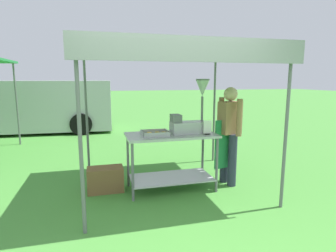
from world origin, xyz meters
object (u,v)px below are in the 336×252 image
at_px(stall_canopy, 170,53).
at_px(donut_cart, 171,150).
at_px(menu_sign, 208,129).
at_px(supply_crate, 105,179).
at_px(donut_tray, 155,134).
at_px(van_silver, 35,105).
at_px(vendor, 229,131).
at_px(donut_fryer, 191,116).

bearing_deg(stall_canopy, donut_cart, -90.00).
distance_m(menu_sign, supply_crate, 1.77).
relative_size(stall_canopy, supply_crate, 5.06).
relative_size(donut_cart, donut_tray, 3.41).
distance_m(donut_cart, menu_sign, 0.66).
distance_m(donut_cart, van_silver, 6.71).
relative_size(vendor, van_silver, 0.32).
distance_m(stall_canopy, supply_crate, 2.18).
relative_size(vendor, supply_crate, 2.93).
height_order(donut_tray, vendor, vendor).
xyz_separation_m(menu_sign, van_silver, (-3.61, 6.13, -0.11)).
xyz_separation_m(stall_canopy, donut_fryer, (0.33, -0.09, -0.96)).
bearing_deg(menu_sign, donut_fryer, 136.77).
distance_m(menu_sign, vendor, 0.48).
bearing_deg(donut_fryer, van_silver, 119.85).
xyz_separation_m(donut_cart, supply_crate, (-1.02, 0.17, -0.44)).
bearing_deg(vendor, supply_crate, 174.55).
distance_m(stall_canopy, menu_sign, 1.28).
relative_size(donut_cart, donut_fryer, 1.65).
bearing_deg(menu_sign, vendor, 19.70).
height_order(menu_sign, van_silver, van_silver).
xyz_separation_m(stall_canopy, vendor, (0.97, -0.12, -1.22)).
height_order(stall_canopy, donut_cart, stall_canopy).
xyz_separation_m(menu_sign, supply_crate, (-1.54, 0.35, -0.79)).
bearing_deg(donut_fryer, menu_sign, -43.23).
xyz_separation_m(donut_tray, supply_crate, (-0.75, 0.22, -0.73)).
bearing_deg(supply_crate, donut_fryer, -6.82).
distance_m(stall_canopy, donut_fryer, 1.02).
bearing_deg(donut_cart, donut_fryer, 1.84).
xyz_separation_m(stall_canopy, van_silver, (-3.08, 5.85, -1.25)).
height_order(donut_fryer, menu_sign, donut_fryer).
distance_m(donut_tray, supply_crate, 1.07).
bearing_deg(vendor, stall_canopy, 173.18).
height_order(stall_canopy, donut_fryer, stall_canopy).
bearing_deg(donut_cart, stall_canopy, 90.00).
height_order(donut_fryer, van_silver, donut_fryer).
bearing_deg(menu_sign, van_silver, 120.50).
bearing_deg(donut_cart, supply_crate, 170.44).
height_order(vendor, van_silver, van_silver).
relative_size(donut_tray, menu_sign, 1.89).
bearing_deg(donut_tray, donut_fryer, 6.04).
relative_size(donut_fryer, van_silver, 0.17).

